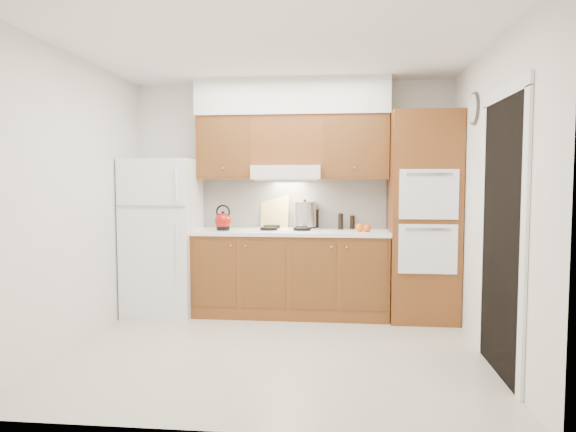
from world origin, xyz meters
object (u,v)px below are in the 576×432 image
(fridge, at_px, (163,237))
(oven_cabinet, at_px, (423,217))
(kettle, at_px, (223,221))
(stock_pot, at_px, (305,214))

(fridge, bearing_deg, oven_cabinet, 0.70)
(fridge, relative_size, kettle, 9.31)
(oven_cabinet, xyz_separation_m, kettle, (-2.15, -0.08, -0.06))
(oven_cabinet, relative_size, kettle, 11.91)
(fridge, xyz_separation_m, stock_pot, (1.57, 0.23, 0.24))
(fridge, height_order, oven_cabinet, oven_cabinet)
(fridge, bearing_deg, stock_pot, 8.43)
(fridge, height_order, stock_pot, fridge)
(stock_pot, bearing_deg, kettle, -162.51)
(oven_cabinet, bearing_deg, fridge, -179.30)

